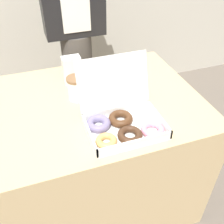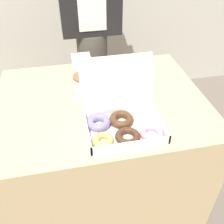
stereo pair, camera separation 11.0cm
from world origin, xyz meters
name	(u,v)px [view 2 (the right image)]	position (x,y,z in m)	size (l,w,h in m)	color
ground_plane	(104,191)	(0.00, 0.00, 0.00)	(14.00, 14.00, 0.00)	#665B51
table	(103,152)	(0.00, 0.00, 0.39)	(1.05, 0.82, 0.78)	tan
donut_box	(120,121)	(0.04, -0.23, 0.82)	(0.33, 0.32, 0.27)	white
coffee_cup	(83,86)	(-0.08, 0.05, 0.84)	(0.09, 0.09, 0.12)	white
napkin_holder	(82,68)	(-0.07, 0.21, 0.85)	(0.10, 0.06, 0.15)	silver
person_customer	(91,21)	(0.05, 0.64, 0.95)	(0.38, 0.23, 1.69)	#4C4742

